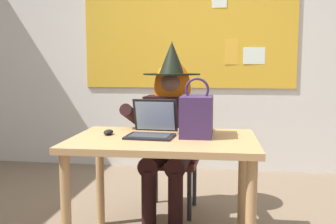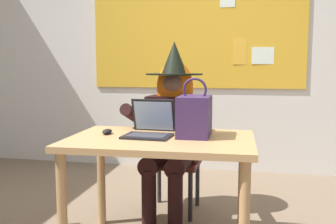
{
  "view_description": "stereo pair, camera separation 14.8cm",
  "coord_description": "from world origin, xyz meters",
  "px_view_note": "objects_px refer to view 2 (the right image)",
  "views": [
    {
      "loc": [
        0.42,
        -2.37,
        1.19
      ],
      "look_at": [
        0.02,
        0.3,
        0.87
      ],
      "focal_mm": 40.65,
      "sensor_mm": 36.0,
      "label": 1
    },
    {
      "loc": [
        0.57,
        -2.35,
        1.19
      ],
      "look_at": [
        0.02,
        0.3,
        0.87
      ],
      "focal_mm": 40.65,
      "sensor_mm": 36.0,
      "label": 2
    }
  ],
  "objects_px": {
    "desk_main": "(161,153)",
    "laptop": "(150,128)",
    "chair_at_desk": "(176,151)",
    "computer_mouse": "(107,132)",
    "handbag": "(195,116)",
    "person_costumed": "(173,119)"
  },
  "relations": [
    {
      "from": "chair_at_desk",
      "to": "laptop",
      "type": "distance_m",
      "value": 0.76
    },
    {
      "from": "person_costumed",
      "to": "handbag",
      "type": "distance_m",
      "value": 0.6
    },
    {
      "from": "person_costumed",
      "to": "handbag",
      "type": "bearing_deg",
      "value": 27.89
    },
    {
      "from": "desk_main",
      "to": "laptop",
      "type": "xyz_separation_m",
      "value": [
        -0.08,
        0.05,
        0.15
      ]
    },
    {
      "from": "computer_mouse",
      "to": "handbag",
      "type": "xyz_separation_m",
      "value": [
        0.58,
        0.05,
        0.12
      ]
    },
    {
      "from": "desk_main",
      "to": "chair_at_desk",
      "type": "xyz_separation_m",
      "value": [
        -0.04,
        0.75,
        -0.15
      ]
    },
    {
      "from": "person_costumed",
      "to": "laptop",
      "type": "height_order",
      "value": "person_costumed"
    },
    {
      "from": "person_costumed",
      "to": "laptop",
      "type": "relative_size",
      "value": 4.44
    },
    {
      "from": "desk_main",
      "to": "person_costumed",
      "type": "xyz_separation_m",
      "value": [
        -0.04,
        0.63,
        0.13
      ]
    },
    {
      "from": "desk_main",
      "to": "handbag",
      "type": "distance_m",
      "value": 0.33
    },
    {
      "from": "desk_main",
      "to": "handbag",
      "type": "relative_size",
      "value": 3.14
    },
    {
      "from": "chair_at_desk",
      "to": "person_costumed",
      "type": "distance_m",
      "value": 0.31
    },
    {
      "from": "chair_at_desk",
      "to": "laptop",
      "type": "relative_size",
      "value": 2.83
    },
    {
      "from": "chair_at_desk",
      "to": "handbag",
      "type": "distance_m",
      "value": 0.8
    },
    {
      "from": "handbag",
      "to": "person_costumed",
      "type": "bearing_deg",
      "value": 114.91
    },
    {
      "from": "computer_mouse",
      "to": "chair_at_desk",
      "type": "bearing_deg",
      "value": 62.13
    },
    {
      "from": "laptop",
      "to": "chair_at_desk",
      "type": "bearing_deg",
      "value": 89.51
    },
    {
      "from": "desk_main",
      "to": "computer_mouse",
      "type": "relative_size",
      "value": 11.4
    },
    {
      "from": "chair_at_desk",
      "to": "computer_mouse",
      "type": "distance_m",
      "value": 0.82
    },
    {
      "from": "person_costumed",
      "to": "desk_main",
      "type": "bearing_deg",
      "value": 7.02
    },
    {
      "from": "laptop",
      "to": "computer_mouse",
      "type": "xyz_separation_m",
      "value": [
        -0.29,
        0.0,
        -0.04
      ]
    },
    {
      "from": "desk_main",
      "to": "computer_mouse",
      "type": "distance_m",
      "value": 0.4
    }
  ]
}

